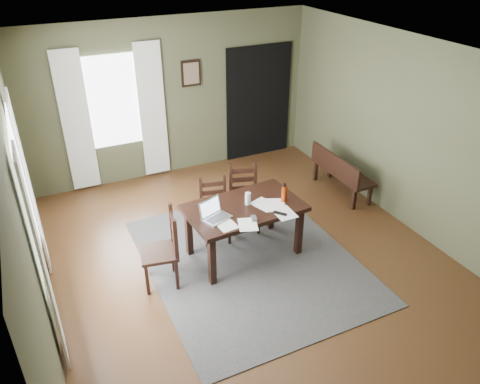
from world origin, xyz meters
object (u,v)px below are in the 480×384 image
dining_table (244,212)px  chair_back_right (244,199)px  bench (340,170)px  water_bottle (284,193)px  chair_end (163,250)px  laptop (214,213)px  chair_back_left (215,211)px

dining_table → chair_back_right: bearing=59.8°
bench → water_bottle: water_bottle is taller
chair_end → chair_back_right: size_ratio=1.04×
bench → laptop: 2.80m
chair_back_right → laptop: laptop is taller
chair_end → water_bottle: bearing=100.7°
laptop → water_bottle: (0.98, -0.03, 0.06)m
dining_table → chair_back_right: size_ratio=1.61×
laptop → water_bottle: size_ratio=1.58×
chair_end → laptop: (0.69, 0.03, 0.32)m
chair_end → chair_back_right: bearing=127.0°
bench → dining_table: bearing=111.4°
dining_table → water_bottle: 0.58m
bench → chair_back_right: bearing=97.5°
chair_back_right → bench: size_ratio=0.77×
bench → laptop: bearing=109.5°
bench → chair_back_left: bearing=97.8°
chair_back_left → chair_back_right: (0.50, 0.08, 0.03)m
chair_back_left → chair_back_right: 0.50m
chair_end → dining_table: bearing=106.2°
bench → laptop: laptop is taller
dining_table → chair_back_left: (-0.20, 0.52, -0.22)m
chair_back_right → water_bottle: bearing=-55.2°
dining_table → laptop: 0.49m
laptop → chair_back_left: bearing=45.9°
chair_back_left → bench: 2.38m
chair_back_right → bench: chair_back_right is taller
chair_back_left → water_bottle: (0.73, -0.63, 0.43)m
dining_table → chair_back_right: 0.70m
chair_end → laptop: size_ratio=2.47×
dining_table → chair_back_right: (0.30, 0.60, -0.19)m
chair_end → laptop: bearing=103.2°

